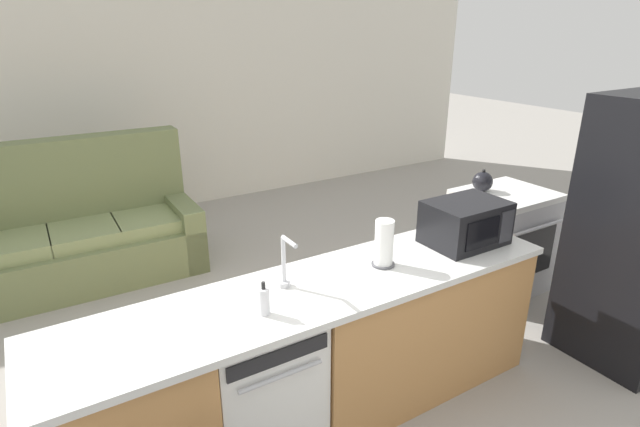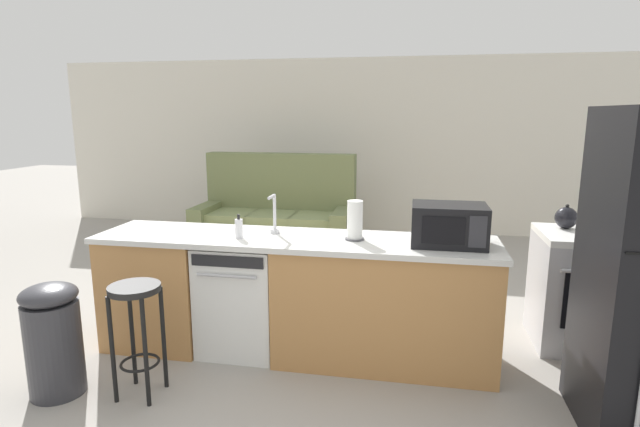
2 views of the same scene
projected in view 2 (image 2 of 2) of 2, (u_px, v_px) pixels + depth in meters
name	position (u px, v px, depth m)	size (l,w,h in m)	color
ground_plane	(276.00, 350.00, 3.84)	(24.00, 24.00, 0.00)	gray
wall_back	(369.00, 146.00, 7.57)	(10.00, 0.06, 2.60)	silver
kitchen_counter	(306.00, 300.00, 3.71)	(2.94, 0.66, 0.90)	#B77F47
dishwasher	(243.00, 296.00, 3.80)	(0.58, 0.61, 0.84)	white
stove_range	(588.00, 290.00, 3.85)	(0.76, 0.68, 0.90)	#B7B7BC
microwave	(449.00, 225.00, 3.40)	(0.50, 0.37, 0.28)	black
sink_faucet	(274.00, 217.00, 3.72)	(0.07, 0.18, 0.30)	silver
paper_towel_roll	(355.00, 221.00, 3.54)	(0.14, 0.14, 0.28)	#4C4C51
soap_bottle	(239.00, 228.00, 3.59)	(0.06, 0.06, 0.18)	silver
kettle	(566.00, 218.00, 3.90)	(0.21, 0.17, 0.19)	black
bar_stool	(136.00, 316.00, 3.13)	(0.32, 0.32, 0.74)	black
trash_bin	(53.00, 338.00, 3.18)	(0.35, 0.35, 0.74)	#333338
couch	(277.00, 222.00, 6.54)	(2.01, 0.92, 1.27)	#667047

